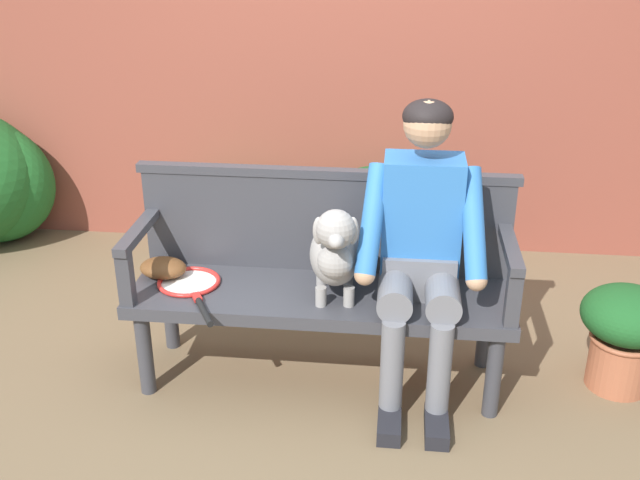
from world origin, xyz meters
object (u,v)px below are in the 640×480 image
(garden_bench, at_px, (320,302))
(dog_on_bench, at_px, (335,251))
(potted_plant, at_px, (625,330))
(tennis_racket, at_px, (190,285))
(person_seated, at_px, (421,242))
(baseball_glove, at_px, (163,268))

(garden_bench, distance_m, dog_on_bench, 0.31)
(dog_on_bench, xyz_separation_m, potted_plant, (1.31, 0.16, -0.40))
(garden_bench, bearing_deg, tennis_racket, -177.47)
(tennis_racket, bearing_deg, dog_on_bench, -3.74)
(person_seated, distance_m, dog_on_bench, 0.37)
(person_seated, distance_m, baseball_glove, 1.20)
(baseball_glove, bearing_deg, person_seated, 1.70)
(dog_on_bench, distance_m, tennis_racket, 0.70)
(dog_on_bench, bearing_deg, tennis_racket, 176.26)
(garden_bench, distance_m, person_seated, 0.55)
(garden_bench, relative_size, tennis_racket, 3.00)
(dog_on_bench, relative_size, tennis_racket, 0.82)
(garden_bench, bearing_deg, baseball_glove, 175.59)
(person_seated, height_order, potted_plant, person_seated)
(person_seated, bearing_deg, baseball_glove, 176.49)
(garden_bench, distance_m, baseball_glove, 0.75)
(dog_on_bench, height_order, potted_plant, dog_on_bench)
(tennis_racket, relative_size, potted_plant, 1.14)
(potted_plant, bearing_deg, garden_bench, -176.31)
(potted_plant, bearing_deg, tennis_racket, -176.66)
(person_seated, distance_m, tennis_racket, 1.06)
(potted_plant, bearing_deg, person_seated, -173.71)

